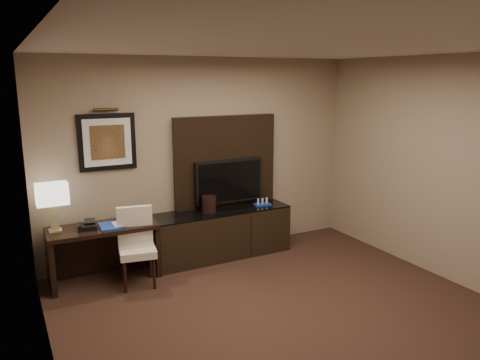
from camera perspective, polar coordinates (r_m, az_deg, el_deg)
floor at (r=4.84m, az=8.22°, el=-17.94°), size 4.50×5.00×0.01m
ceiling at (r=4.19m, az=9.41°, el=15.93°), size 4.50×5.00×0.01m
wall_back at (r=6.46m, az=-4.42°, el=2.75°), size 4.50×0.01×2.70m
wall_left at (r=3.54m, az=-22.34°, el=-6.37°), size 0.01×5.00×2.70m
wall_right at (r=5.91m, az=26.67°, el=0.54°), size 0.01×5.00×2.70m
desk at (r=5.98m, az=-16.25°, el=-8.56°), size 1.29×0.57×0.69m
credenza at (r=6.49m, az=-2.26°, el=-6.48°), size 1.92×0.55×0.66m
tv_wall_panel at (r=6.54m, az=-1.79°, el=2.19°), size 1.50×0.12×1.30m
tv at (r=6.50m, az=-1.39°, el=-0.12°), size 1.00×0.08×0.60m
artwork at (r=6.01m, az=-15.89°, el=4.47°), size 0.70×0.04×0.70m
picture_light at (r=5.93m, az=-16.04°, el=8.26°), size 0.04×0.04×0.30m
desk_chair at (r=5.70m, az=-12.40°, el=-8.40°), size 0.49×0.54×0.87m
table_lamp at (r=5.78m, az=-21.84°, el=-2.91°), size 0.39×0.24×0.61m
desk_phone at (r=5.80m, az=-18.10°, el=-5.20°), size 0.23×0.22×0.11m
blue_folder at (r=5.82m, az=-15.52°, el=-5.42°), size 0.27×0.34×0.02m
book at (r=5.80m, az=-15.29°, el=-4.40°), size 0.17×0.02×0.23m
ice_bucket at (r=6.28m, az=-3.81°, el=-2.95°), size 0.20×0.20×0.22m
minibar_tray at (r=6.63m, az=2.75°, el=-2.72°), size 0.25×0.17×0.08m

